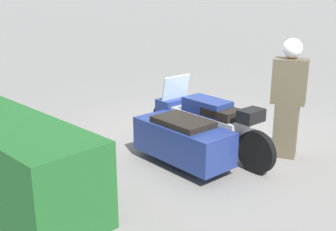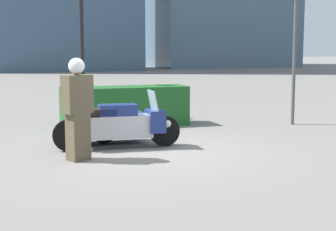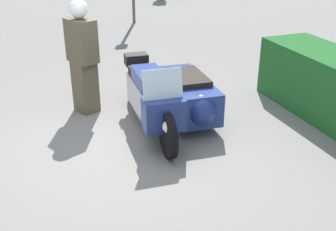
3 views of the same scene
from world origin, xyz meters
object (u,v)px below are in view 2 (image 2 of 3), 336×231
twin_lamp_post (81,18)px  traffic_light_near (294,31)px  police_motorcycle (116,123)px  officer_rider (77,107)px  hedge_bush_curbside (125,106)px

twin_lamp_post → traffic_light_near: (4.99, -2.59, -0.39)m
police_motorcycle → officer_rider: officer_rider is taller
police_motorcycle → traffic_light_near: 5.52m
police_motorcycle → traffic_light_near: traffic_light_near is taller
police_motorcycle → officer_rider: bearing=-126.5°
officer_rider → traffic_light_near: (5.97, 2.44, 1.44)m
traffic_light_near → twin_lamp_post: bearing=-12.0°
hedge_bush_curbside → police_motorcycle: bearing=-108.6°
twin_lamp_post → hedge_bush_curbside: bearing=-59.9°
twin_lamp_post → police_motorcycle: bearing=-90.2°
hedge_bush_curbside → officer_rider: bearing=-116.5°
officer_rider → traffic_light_near: size_ratio=0.49×
hedge_bush_curbside → twin_lamp_post: (-0.82, 1.41, 2.28)m
police_motorcycle → hedge_bush_curbside: (0.83, 2.47, 0.05)m
officer_rider → traffic_light_near: 6.61m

